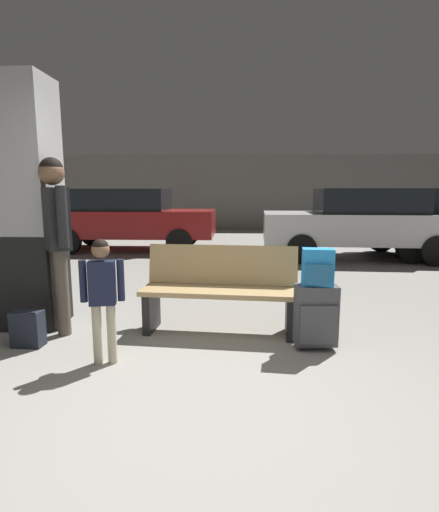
# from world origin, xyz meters

# --- Properties ---
(ground_plane) EXTENTS (18.00, 18.00, 0.10)m
(ground_plane) POSITION_xyz_m (0.00, 4.00, -0.05)
(ground_plane) COLOR gray
(garage_back_wall) EXTENTS (18.00, 0.12, 2.80)m
(garage_back_wall) POSITION_xyz_m (0.00, 12.86, 1.40)
(garage_back_wall) COLOR slate
(garage_back_wall) RESTS_ON ground_plane
(structural_pillar) EXTENTS (0.57, 0.57, 2.61)m
(structural_pillar) POSITION_xyz_m (-1.90, 1.75, 1.30)
(structural_pillar) COLOR black
(structural_pillar) RESTS_ON ground_plane
(bench) EXTENTS (1.64, 0.66, 0.89)m
(bench) POSITION_xyz_m (0.13, 1.63, 0.44)
(bench) COLOR tan
(bench) RESTS_ON ground_plane
(suitcase) EXTENTS (0.39, 0.25, 0.60)m
(suitcase) POSITION_xyz_m (1.03, 1.17, 0.32)
(suitcase) COLOR #4C4C51
(suitcase) RESTS_ON ground_plane
(backpack_bright) EXTENTS (0.30, 0.22, 0.34)m
(backpack_bright) POSITION_xyz_m (1.03, 1.17, 0.77)
(backpack_bright) COLOR #268CD8
(backpack_bright) RESTS_ON suitcase
(child) EXTENTS (0.36, 0.21, 1.07)m
(child) POSITION_xyz_m (-0.82, 0.77, 0.66)
(child) COLOR beige
(child) RESTS_ON ground_plane
(adult) EXTENTS (0.43, 0.49, 1.78)m
(adult) POSITION_xyz_m (-1.53, 1.51, 1.10)
(adult) COLOR brown
(adult) RESTS_ON ground_plane
(backpack_dark_floor) EXTENTS (0.29, 0.20, 0.34)m
(backpack_dark_floor) POSITION_xyz_m (-1.67, 1.12, 0.17)
(backpack_dark_floor) COLOR #1E232D
(backpack_dark_floor) RESTS_ON ground_plane
(parked_car_near) EXTENTS (4.18, 1.97, 1.51)m
(parked_car_near) POSITION_xyz_m (2.99, 6.36, 0.81)
(parked_car_near) COLOR silver
(parked_car_near) RESTS_ON ground_plane
(parked_car_far) EXTENTS (4.11, 1.82, 1.51)m
(parked_car_far) POSITION_xyz_m (-2.36, 7.41, 0.81)
(parked_car_far) COLOR maroon
(parked_car_far) RESTS_ON ground_plane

